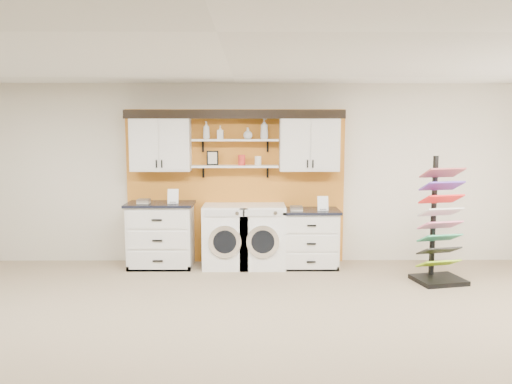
{
  "coord_description": "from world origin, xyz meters",
  "views": [
    {
      "loc": [
        0.27,
        -3.83,
        2.06
      ],
      "look_at": [
        0.31,
        2.3,
        1.32
      ],
      "focal_mm": 35.0,
      "sensor_mm": 36.0,
      "label": 1
    }
  ],
  "objects_px": {
    "base_cabinet_left": "(161,235)",
    "washer": "(226,236)",
    "dryer": "(262,236)",
    "sample_rack": "(439,243)",
    "base_cabinet_right": "(309,238)"
  },
  "relations": [
    {
      "from": "base_cabinet_left",
      "to": "washer",
      "type": "bearing_deg",
      "value": -0.19
    },
    {
      "from": "dryer",
      "to": "sample_rack",
      "type": "xyz_separation_m",
      "value": [
        2.4,
        -0.8,
        0.07
      ]
    },
    {
      "from": "base_cabinet_right",
      "to": "washer",
      "type": "bearing_deg",
      "value": -179.85
    },
    {
      "from": "base_cabinet_right",
      "to": "sample_rack",
      "type": "bearing_deg",
      "value": -25.44
    },
    {
      "from": "sample_rack",
      "to": "base_cabinet_right",
      "type": "bearing_deg",
      "value": 142.42
    },
    {
      "from": "base_cabinet_right",
      "to": "washer",
      "type": "relative_size",
      "value": 0.95
    },
    {
      "from": "base_cabinet_right",
      "to": "sample_rack",
      "type": "height_order",
      "value": "sample_rack"
    },
    {
      "from": "washer",
      "to": "base_cabinet_left",
      "type": "bearing_deg",
      "value": 179.81
    },
    {
      "from": "base_cabinet_left",
      "to": "dryer",
      "type": "bearing_deg",
      "value": -0.12
    },
    {
      "from": "base_cabinet_left",
      "to": "washer",
      "type": "distance_m",
      "value": 0.99
    },
    {
      "from": "base_cabinet_left",
      "to": "base_cabinet_right",
      "type": "xyz_separation_m",
      "value": [
        2.26,
        0.0,
        -0.05
      ]
    },
    {
      "from": "base_cabinet_left",
      "to": "sample_rack",
      "type": "relative_size",
      "value": 0.59
    },
    {
      "from": "sample_rack",
      "to": "dryer",
      "type": "bearing_deg",
      "value": 149.44
    },
    {
      "from": "dryer",
      "to": "sample_rack",
      "type": "distance_m",
      "value": 2.53
    },
    {
      "from": "base_cabinet_left",
      "to": "sample_rack",
      "type": "height_order",
      "value": "sample_rack"
    }
  ]
}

